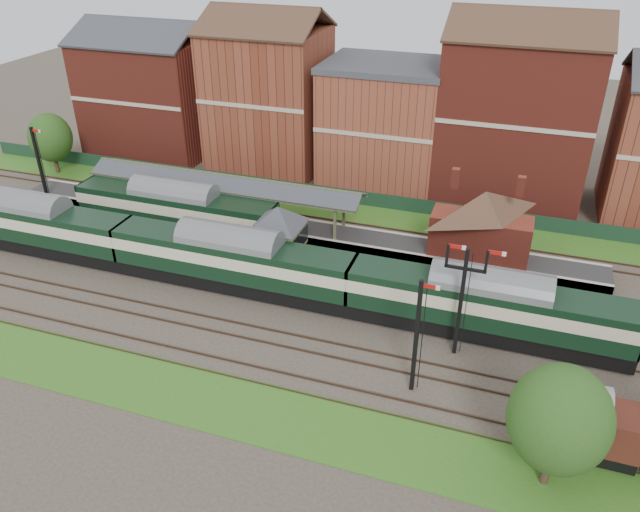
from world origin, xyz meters
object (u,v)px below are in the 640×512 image
(signal_box, at_px, (279,239))
(semaphore_bracket, at_px, (462,295))
(dmu_train, at_px, (231,259))
(platform_railcar, at_px, (176,209))

(signal_box, distance_m, semaphore_bracket, 16.16)
(dmu_train, height_order, platform_railcar, dmu_train)
(platform_railcar, bearing_deg, dmu_train, -37.00)
(signal_box, bearing_deg, dmu_train, -129.44)
(semaphore_bracket, xyz_separation_m, dmu_train, (-17.71, 2.50, -2.04))
(semaphore_bracket, bearing_deg, platform_railcar, 161.13)
(dmu_train, xyz_separation_m, platform_railcar, (-8.63, 6.50, -0.05))
(signal_box, height_order, dmu_train, signal_box)
(semaphore_bracket, height_order, dmu_train, semaphore_bracket)
(dmu_train, bearing_deg, platform_railcar, 143.00)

